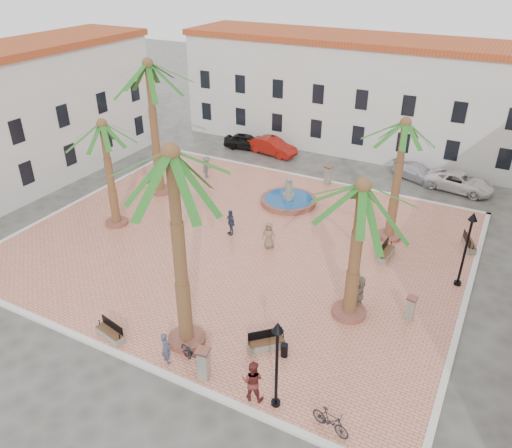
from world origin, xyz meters
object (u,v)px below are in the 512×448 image
at_px(palm_ne, 404,137).
at_px(car_white, 459,182).
at_px(bench_ne, 469,244).
at_px(car_red, 272,146).
at_px(bench_e, 386,254).
at_px(pedestrian_fountain_a, 269,235).
at_px(cyclist_b, 253,381).
at_px(bollard_n, 328,175).
at_px(bollard_e, 411,308).
at_px(bench_s, 110,333).
at_px(pedestrian_north, 207,167).
at_px(fountain, 288,200).
at_px(palm_sw, 104,136).
at_px(bollard_se, 203,363).
at_px(palm_e, 361,204).
at_px(palm_s, 173,177).
at_px(litter_bin, 284,350).
at_px(bicycle_a, 193,355).
at_px(lamppost_e, 468,237).
at_px(palm_nw, 149,78).
at_px(car_black, 246,141).
at_px(pedestrian_east, 359,292).
at_px(bicycle_b, 331,421).
at_px(lamppost_s, 277,351).
at_px(cyclist_a, 166,348).
at_px(bench_se, 266,344).
at_px(pedestrian_fountain_b, 231,222).
at_px(car_silver, 418,172).

distance_m(palm_ne, car_white, 11.58).
xyz_separation_m(bench_ne, car_red, (-17.43, 8.73, 0.34)).
relative_size(bench_e, pedestrian_fountain_a, 1.07).
xyz_separation_m(bench_e, cyclist_b, (-1.92, -12.68, 0.67)).
height_order(bollard_n, bollard_e, bollard_n).
distance_m(bench_s, pedestrian_north, 18.66).
relative_size(bench_e, pedestrian_north, 1.06).
xyz_separation_m(fountain, palm_sw, (-8.61, -7.95, 5.66)).
bearing_deg(cyclist_b, pedestrian_north, -65.96).
xyz_separation_m(bench_s, bollard_se, (5.15, -0.02, 0.54)).
xyz_separation_m(fountain, palm_e, (7.71, -9.65, 5.77)).
xyz_separation_m(palm_s, litter_bin, (4.32, 1.23, -7.86)).
bearing_deg(bench_e, fountain, 68.77).
height_order(bicycle_a, car_white, car_white).
relative_size(bench_s, lamppost_e, 0.39).
height_order(palm_nw, car_black, palm_nw).
bearing_deg(bench_ne, pedestrian_east, 133.25).
relative_size(lamppost_e, car_red, 0.97).
bearing_deg(pedestrian_east, litter_bin, -15.98).
distance_m(palm_s, bicycle_b, 10.82).
bearing_deg(bollard_n, car_black, 156.05).
relative_size(car_red, car_white, 0.91).
height_order(lamppost_s, pedestrian_fountain_a, lamppost_s).
height_order(bench_e, car_white, car_white).
bearing_deg(lamppost_e, bench_s, -138.59).
height_order(lamppost_e, bicycle_b, lamppost_e).
relative_size(palm_e, car_white, 1.50).
bearing_deg(cyclist_a, lamppost_e, -109.93).
distance_m(litter_bin, pedestrian_north, 20.25).
bearing_deg(bench_se, lamppost_s, -99.97).
bearing_deg(bicycle_a, pedestrian_north, 55.55).
xyz_separation_m(bench_e, bollard_se, (-4.21, -12.68, 0.52)).
distance_m(pedestrian_fountain_a, car_black, 17.32).
bearing_deg(bench_ne, cyclist_a, 126.44).
distance_m(bollard_e, pedestrian_fountain_b, 12.19).
bearing_deg(fountain, car_white, 38.86).
bearing_deg(bollard_e, car_black, 137.12).
distance_m(fountain, palm_sw, 13.02).
relative_size(palm_s, car_white, 1.96).
relative_size(palm_s, lamppost_s, 2.30).
bearing_deg(palm_ne, bench_se, -100.44).
height_order(bench_e, bollard_n, bollard_n).
distance_m(bollard_n, car_red, 7.81).
distance_m(bench_e, cyclist_b, 12.84).
relative_size(bicycle_a, pedestrian_north, 1.10).
bearing_deg(pedestrian_north, litter_bin, -141.59).
bearing_deg(palm_ne, bench_s, -120.58).
relative_size(bicycle_b, car_silver, 0.39).
bearing_deg(car_silver, cyclist_a, -168.73).
bearing_deg(palm_ne, bicycle_a, -107.45).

